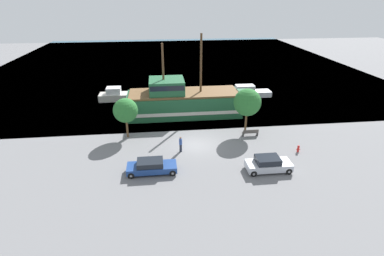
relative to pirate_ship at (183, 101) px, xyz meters
name	(u,v)px	position (x,y,z in m)	size (l,w,h in m)	color
ground_plane	(196,145)	(0.60, -9.54, -1.91)	(160.00, 160.00, 0.00)	slate
water_surface	(173,62)	(0.60, 34.46, -1.91)	(80.00, 80.00, 0.00)	#33566B
pirate_ship	(183,101)	(0.00, 0.00, 0.00)	(16.62, 5.46, 10.83)	#1E5633
moored_boat_dockside	(116,95)	(-9.95, 7.23, -1.14)	(5.38, 2.30, 2.04)	#B7B2A8
moored_boat_outer	(247,92)	(11.01, 6.59, -1.21)	(7.41, 2.10, 1.88)	silver
parked_car_curb_front	(268,164)	(6.69, -15.49, -1.20)	(4.22, 1.92, 1.44)	#B7BCC6
parked_car_curb_mid	(151,166)	(-4.27, -14.55, -1.26)	(4.62, 1.87, 1.29)	navy
fire_hydrant	(298,148)	(11.15, -12.32, -1.50)	(0.42, 0.25, 0.76)	red
bench_promenade_east	(250,133)	(7.25, -7.95, -1.46)	(1.85, 0.45, 0.85)	#4C4742
pedestrian_walking_near	(181,144)	(-1.22, -10.80, -1.03)	(0.32, 0.32, 1.72)	#232838
tree_row_east	(125,111)	(-7.10, -6.54, 1.40)	(2.80, 2.80, 4.72)	brown
tree_row_mideast	(247,102)	(6.90, -6.93, 1.94)	(3.20, 3.20, 5.46)	brown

